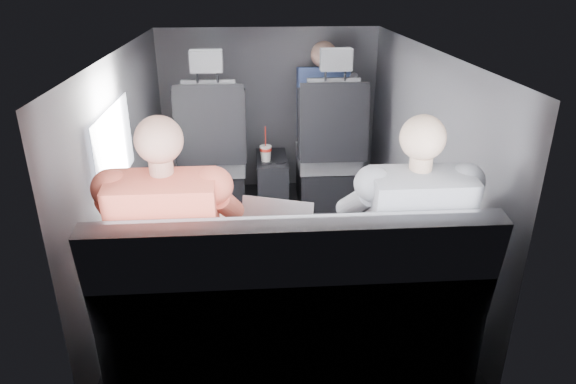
{
  "coord_description": "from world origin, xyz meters",
  "views": [
    {
      "loc": [
        -0.16,
        -2.95,
        1.76
      ],
      "look_at": [
        0.06,
        -0.05,
        0.5
      ],
      "focal_mm": 32.0,
      "sensor_mm": 36.0,
      "label": 1
    }
  ],
  "objects": [
    {
      "name": "panel_front",
      "position": [
        0.0,
        1.3,
        0.68
      ],
      "size": [
        1.8,
        0.02,
        1.35
      ],
      "primitive_type": "cube",
      "color": "#56565B",
      "rests_on": "floor"
    },
    {
      "name": "laptop_silver",
      "position": [
        -0.05,
        -0.79,
        0.63
      ],
      "size": [
        0.39,
        0.39,
        0.24
      ],
      "color": "#ACACB1",
      "rests_on": "rear_bench"
    },
    {
      "name": "passenger_rear_left",
      "position": [
        -0.51,
        -0.97,
        0.64
      ],
      "size": [
        0.53,
        0.64,
        1.27
      ],
      "color": "#38383D",
      "rests_on": "rear_bench"
    },
    {
      "name": "seatbelt",
      "position": [
        0.45,
        0.67,
        0.8
      ],
      "size": [
        0.35,
        0.11,
        0.59
      ],
      "primitive_type": "cube",
      "rotation": [
        -0.14,
        0.49,
        0.0
      ],
      "color": "black",
      "rests_on": "front_seat_right"
    },
    {
      "name": "ceiling",
      "position": [
        0.0,
        0.0,
        1.35
      ],
      "size": [
        2.6,
        2.6,
        0.0
      ],
      "primitive_type": "plane",
      "rotation": [
        3.14,
        0.0,
        0.0
      ],
      "color": "#B2B2AD",
      "rests_on": "panel_back"
    },
    {
      "name": "rear_bench",
      "position": [
        0.0,
        -1.06,
        0.31
      ],
      "size": [
        1.6,
        0.57,
        0.92
      ],
      "color": "#5D5E62",
      "rests_on": "floor"
    },
    {
      "name": "floor",
      "position": [
        0.0,
        0.0,
        0.0
      ],
      "size": [
        2.6,
        2.6,
        0.0
      ],
      "primitive_type": "plane",
      "color": "black",
      "rests_on": "ground"
    },
    {
      "name": "panel_right",
      "position": [
        0.9,
        0.0,
        0.68
      ],
      "size": [
        0.02,
        2.6,
        1.35
      ],
      "primitive_type": "cube",
      "color": "#56565B",
      "rests_on": "floor"
    },
    {
      "name": "panel_back",
      "position": [
        0.0,
        -1.3,
        0.68
      ],
      "size": [
        1.8,
        0.02,
        1.35
      ],
      "primitive_type": "cube",
      "color": "#56565B",
      "rests_on": "floor"
    },
    {
      "name": "front_seat_left",
      "position": [
        -0.45,
        0.84,
        0.4
      ],
      "size": [
        0.52,
        0.58,
        1.26
      ],
      "color": "black",
      "rests_on": "floor"
    },
    {
      "name": "laptop_white",
      "position": [
        -0.48,
        -0.77,
        0.63
      ],
      "size": [
        0.39,
        0.41,
        0.25
      ],
      "color": "silver",
      "rests_on": "passenger_rear_left"
    },
    {
      "name": "passenger_front_right",
      "position": [
        0.43,
        1.1,
        0.75
      ],
      "size": [
        0.41,
        0.41,
        0.83
      ],
      "color": "navy",
      "rests_on": "front_seat_right"
    },
    {
      "name": "panel_left",
      "position": [
        -0.9,
        0.0,
        0.68
      ],
      "size": [
        0.02,
        2.6,
        1.35
      ],
      "primitive_type": "cube",
      "color": "#56565B",
      "rests_on": "floor"
    },
    {
      "name": "laptop_black",
      "position": [
        0.49,
        -0.78,
        0.63
      ],
      "size": [
        0.33,
        0.3,
        0.23
      ],
      "color": "black",
      "rests_on": "passenger_rear_right"
    },
    {
      "name": "side_window",
      "position": [
        -0.88,
        -0.3,
        0.9
      ],
      "size": [
        0.02,
        0.75,
        0.42
      ],
      "primitive_type": "cube",
      "color": "white",
      "rests_on": "panel_left"
    },
    {
      "name": "passenger_rear_right",
      "position": [
        0.51,
        -0.97,
        0.64
      ],
      "size": [
        0.52,
        0.63,
        1.25
      ],
      "color": "navy",
      "rests_on": "rear_bench"
    },
    {
      "name": "center_console",
      "position": [
        0.0,
        0.88,
        0.2
      ],
      "size": [
        0.24,
        0.48,
        0.41
      ],
      "color": "black",
      "rests_on": "floor"
    },
    {
      "name": "front_seat_right",
      "position": [
        0.45,
        0.84,
        0.4
      ],
      "size": [
        0.52,
        0.58,
        1.26
      ],
      "color": "black",
      "rests_on": "floor"
    },
    {
      "name": "soda_cup",
      "position": [
        -0.05,
        0.78,
        0.47
      ],
      "size": [
        0.09,
        0.09,
        0.28
      ],
      "color": "white",
      "rests_on": "center_console"
    }
  ]
}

